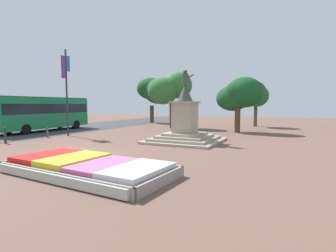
% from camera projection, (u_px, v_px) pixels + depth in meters
% --- Properties ---
extents(ground_plane, '(92.12, 92.12, 0.00)m').
position_uv_depth(ground_plane, '(75.00, 154.00, 13.66)').
color(ground_plane, brown).
extents(flower_planter, '(6.62, 3.42, 0.56)m').
position_uv_depth(flower_planter, '(86.00, 167.00, 9.65)').
color(flower_planter, '#38281C').
rests_on(flower_planter, ground_plane).
extents(statue_monument, '(4.75, 4.75, 4.90)m').
position_uv_depth(statue_monument, '(185.00, 127.00, 17.92)').
color(statue_monument, '#A09681').
rests_on(statue_monument, ground_plane).
extents(banner_pole, '(0.14, 1.08, 6.95)m').
position_uv_depth(banner_pole, '(66.00, 89.00, 21.09)').
color(banner_pole, '#2D2D33').
rests_on(banner_pole, ground_plane).
extents(city_bus, '(2.83, 9.93, 3.25)m').
position_uv_depth(city_bus, '(42.00, 112.00, 25.01)').
color(city_bus, '#197A47').
rests_on(city_bus, ground_plane).
extents(kerb_bollard_mid_b, '(0.18, 0.18, 1.06)m').
position_uv_depth(kerb_bollard_mid_b, '(5.00, 135.00, 17.21)').
color(kerb_bollard_mid_b, '#2D2D33').
rests_on(kerb_bollard_mid_b, ground_plane).
extents(kerb_bollard_north, '(0.16, 0.16, 0.80)m').
position_uv_depth(kerb_bollard_north, '(47.00, 132.00, 20.17)').
color(kerb_bollard_north, '#4C5156').
rests_on(kerb_bollard_north, ground_plane).
extents(park_tree_far_left, '(3.04, 2.86, 5.27)m').
position_uv_depth(park_tree_far_left, '(255.00, 94.00, 29.80)').
color(park_tree_far_left, brown).
rests_on(park_tree_far_left, ground_plane).
extents(park_tree_behind_statue, '(4.45, 4.32, 6.05)m').
position_uv_depth(park_tree_behind_statue, '(172.00, 89.00, 28.19)').
color(park_tree_behind_statue, brown).
rests_on(park_tree_behind_statue, ground_plane).
extents(park_tree_street_side, '(4.28, 2.99, 5.05)m').
position_uv_depth(park_tree_street_side, '(239.00, 95.00, 23.99)').
color(park_tree_street_side, '#4C3823').
rests_on(park_tree_street_side, ground_plane).
extents(park_tree_mid_canopy, '(5.25, 4.54, 6.33)m').
position_uv_depth(park_tree_mid_canopy, '(155.00, 90.00, 36.79)').
color(park_tree_mid_canopy, '#4C3823').
rests_on(park_tree_mid_canopy, ground_plane).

